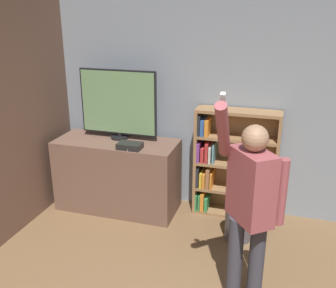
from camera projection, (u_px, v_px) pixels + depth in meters
wall_back at (239, 104)px, 4.60m from camera, size 6.50×0.06×2.70m
tv_ledge at (118, 175)px, 4.89m from camera, size 1.49×0.62×0.89m
television at (118, 104)px, 4.69m from camera, size 0.96×0.22×0.84m
game_console at (130, 146)px, 4.48m from camera, size 0.28×0.18×0.07m
remote_loose at (131, 149)px, 4.46m from camera, size 0.09×0.14×0.02m
bookshelf at (228, 164)px, 4.69m from camera, size 0.97×0.28×1.32m
person at (250, 202)px, 3.14m from camera, size 0.55×0.53×1.88m
waste_bin at (239, 220)px, 4.30m from camera, size 0.30×0.30×0.45m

